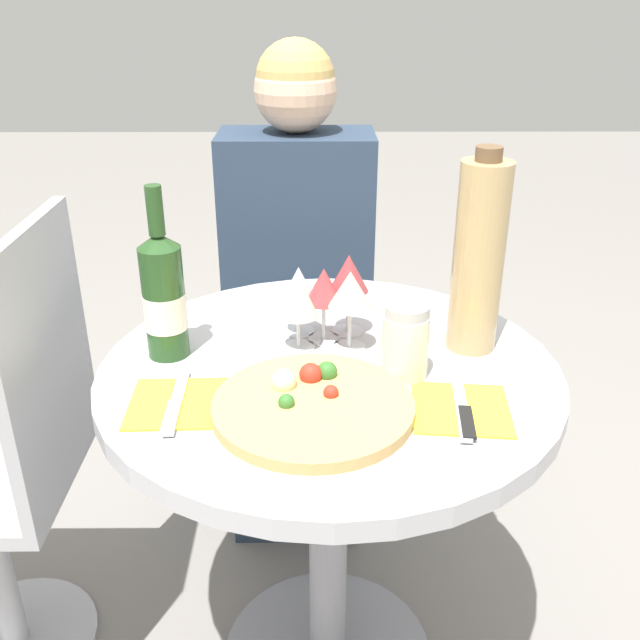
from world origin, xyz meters
name	(u,v)px	position (x,y,z in m)	size (l,w,h in m)	color
dining_table	(329,443)	(0.00, 0.00, 0.56)	(0.80, 0.80, 0.73)	gray
chair_behind_diner	(299,315)	(-0.07, 0.75, 0.47)	(0.39, 0.39, 0.96)	#ADADB2
seated_diner	(298,312)	(-0.07, 0.60, 0.55)	(0.39, 0.44, 1.22)	#28384C
chair_empty_side	(7,470)	(-0.63, 0.04, 0.47)	(0.39, 0.39, 0.96)	#ADADB2
pizza_large	(312,405)	(-0.03, -0.15, 0.74)	(0.31, 0.31, 0.05)	tan
wine_bottle	(164,296)	(-0.29, 0.04, 0.84)	(0.07, 0.07, 0.31)	#23471E
tall_carafe	(479,257)	(0.26, 0.07, 0.90)	(0.09, 0.09, 0.36)	tan
sugar_shaker	(405,341)	(0.13, -0.04, 0.79)	(0.08, 0.08, 0.13)	silver
wine_glass_back_right	(349,275)	(0.04, 0.13, 0.85)	(0.07, 0.07, 0.16)	silver
wine_glass_back_left	(299,286)	(-0.05, 0.13, 0.82)	(0.07, 0.07, 0.13)	silver
wine_glass_front_left	(298,296)	(-0.05, 0.07, 0.83)	(0.07, 0.07, 0.15)	silver
wine_glass_center	(324,288)	(-0.01, 0.10, 0.83)	(0.07, 0.07, 0.14)	silver
wine_glass_front_right	(350,291)	(0.04, 0.07, 0.84)	(0.08, 0.08, 0.15)	silver
place_setting_left	(177,404)	(-0.24, -0.13, 0.73)	(0.15, 0.19, 0.01)	yellow
place_setting_right	(461,409)	(0.20, -0.15, 0.73)	(0.16, 0.19, 0.01)	yellow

